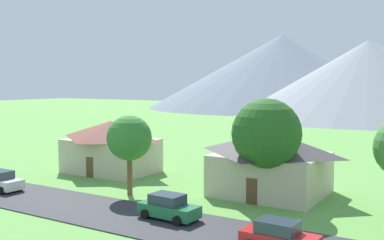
{
  "coord_description": "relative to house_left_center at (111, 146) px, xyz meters",
  "views": [
    {
      "loc": [
        10.71,
        6.52,
        9.28
      ],
      "look_at": [
        -0.86,
        25.2,
        7.49
      ],
      "focal_mm": 43.0,
      "sensor_mm": 36.0,
      "label": 1
    }
  ],
  "objects": [
    {
      "name": "mountain_east_ridge",
      "position": [
        -29.7,
        127.51,
        10.75
      ],
      "size": [
        99.02,
        99.02,
        27.05
      ],
      "primitive_type": "cone",
      "color": "slate",
      "rests_on": "ground"
    },
    {
      "name": "parked_car_green_west_end",
      "position": [
        14.56,
        -10.58,
        -1.9
      ],
      "size": [
        4.28,
        2.23,
        1.68
      ],
      "color": "#237042",
      "rests_on": "road_strip"
    },
    {
      "name": "parked_car_red_mid_west",
      "position": [
        23.11,
        -12.3,
        -1.9
      ],
      "size": [
        4.25,
        2.17,
        1.68
      ],
      "color": "red",
      "rests_on": "road_strip"
    },
    {
      "name": "house_left_center",
      "position": [
        0.0,
        0.0,
        0.0
      ],
      "size": [
        9.48,
        6.74,
        5.35
      ],
      "color": "beige",
      "rests_on": "ground"
    },
    {
      "name": "tree_center",
      "position": [
        18.63,
        -3.47,
        2.68
      ],
      "size": [
        5.3,
        5.3,
        8.12
      ],
      "color": "#4C3823",
      "rests_on": "ground"
    },
    {
      "name": "parked_car_white_east_end",
      "position": [
        -2.48,
        -11.35,
        -1.9
      ],
      "size": [
        4.21,
        2.09,
        1.68
      ],
      "color": "white",
      "rests_on": "road_strip"
    },
    {
      "name": "tree_right_of_center",
      "position": [
        7.87,
        -6.55,
        1.94
      ],
      "size": [
        3.73,
        3.73,
        6.61
      ],
      "color": "brown",
      "rests_on": "ground"
    },
    {
      "name": "house_right_center",
      "position": [
        17.68,
        -0.16,
        -0.04
      ],
      "size": [
        9.16,
        8.15,
        5.27
      ],
      "color": "beige",
      "rests_on": "ground"
    },
    {
      "name": "mountain_far_west_ridge",
      "position": [
        7.34,
        92.01,
        7.43
      ],
      "size": [
        70.11,
        70.11,
        20.4
      ],
      "primitive_type": "cone",
      "color": "#8E939E",
      "rests_on": "ground"
    }
  ]
}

